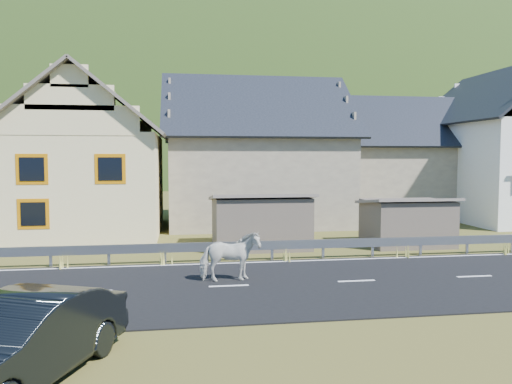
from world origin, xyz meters
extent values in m
plane|color=#484C1F|center=(0.00, 0.00, 0.00)|extent=(160.00, 160.00, 0.00)
cube|color=black|center=(0.00, 0.00, 0.02)|extent=(60.00, 7.00, 0.04)
cube|color=silver|center=(0.00, 0.00, 0.04)|extent=(60.00, 6.60, 0.01)
cube|color=#93969B|center=(0.00, 3.68, 0.58)|extent=(28.00, 0.08, 0.34)
cube|color=#93969B|center=(-10.00, 3.70, 0.35)|extent=(0.10, 0.06, 0.70)
cube|color=#93969B|center=(-8.00, 3.70, 0.35)|extent=(0.10, 0.06, 0.70)
cube|color=#93969B|center=(-6.00, 3.70, 0.35)|extent=(0.10, 0.06, 0.70)
cube|color=#93969B|center=(-4.00, 3.70, 0.35)|extent=(0.10, 0.06, 0.70)
cube|color=#93969B|center=(-2.00, 3.70, 0.35)|extent=(0.10, 0.06, 0.70)
cube|color=#93969B|center=(0.00, 3.70, 0.35)|extent=(0.10, 0.06, 0.70)
cube|color=#93969B|center=(2.00, 3.70, 0.35)|extent=(0.10, 0.06, 0.70)
cube|color=#93969B|center=(4.00, 3.70, 0.35)|extent=(0.10, 0.06, 0.70)
cube|color=#93969B|center=(6.00, 3.70, 0.35)|extent=(0.10, 0.06, 0.70)
cube|color=#93969B|center=(8.00, 3.70, 0.35)|extent=(0.10, 0.06, 0.70)
cube|color=#675C4F|center=(-2.00, 6.50, 1.10)|extent=(4.30, 3.30, 2.40)
cube|color=#675C4F|center=(4.50, 6.00, 1.00)|extent=(3.80, 2.90, 2.20)
cube|color=beige|center=(-10.00, 12.00, 2.50)|extent=(7.00, 9.00, 5.00)
cube|color=#C17006|center=(-11.60, 7.50, 3.40)|extent=(1.30, 0.12, 1.30)
cube|color=#C17006|center=(-8.40, 7.50, 3.40)|extent=(1.30, 0.12, 1.30)
cube|color=#C17006|center=(-11.60, 7.50, 1.50)|extent=(1.30, 0.12, 1.30)
cube|color=#9D947A|center=(-12.00, 13.50, 6.56)|extent=(0.70, 0.70, 2.40)
cube|color=#9D947A|center=(-1.00, 15.00, 2.50)|extent=(10.00, 9.00, 5.00)
cube|color=#9D947A|center=(9.00, 17.00, 2.30)|extent=(9.00, 8.00, 4.60)
cube|color=white|center=(15.00, 14.00, 3.00)|extent=(8.00, 10.00, 6.00)
ellipsoid|color=#1A360D|center=(5.00, 180.00, -20.00)|extent=(440.00, 280.00, 260.00)
imported|color=silver|center=(-3.91, 0.58, 0.82)|extent=(0.93, 1.89, 1.56)
imported|color=black|center=(-8.13, -5.83, 0.76)|extent=(3.19, 4.85, 1.51)
camera|label=1|loc=(-5.40, -14.70, 3.90)|focal=35.00mm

